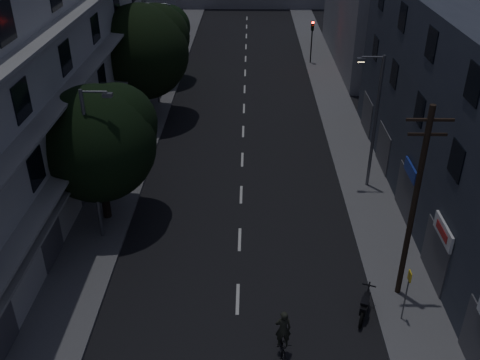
{
  "coord_description": "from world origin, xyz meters",
  "views": [
    {
      "loc": [
        0.45,
        -11.62,
        16.5
      ],
      "look_at": [
        0.0,
        12.0,
        3.0
      ],
      "focal_mm": 40.0,
      "sensor_mm": 36.0,
      "label": 1
    }
  ],
  "objects_px": {
    "bus_stop_sign": "(408,287)",
    "motorcycle": "(365,306)",
    "cyclist": "(283,339)",
    "utility_pole": "(414,203)"
  },
  "relations": [
    {
      "from": "utility_pole",
      "to": "cyclist",
      "type": "distance_m",
      "value": 7.66
    },
    {
      "from": "bus_stop_sign",
      "to": "cyclist",
      "type": "bearing_deg",
      "value": -160.53
    },
    {
      "from": "motorcycle",
      "to": "utility_pole",
      "type": "bearing_deg",
      "value": 58.78
    },
    {
      "from": "bus_stop_sign",
      "to": "motorcycle",
      "type": "height_order",
      "value": "bus_stop_sign"
    },
    {
      "from": "cyclist",
      "to": "motorcycle",
      "type": "bearing_deg",
      "value": 27.49
    },
    {
      "from": "utility_pole",
      "to": "cyclist",
      "type": "xyz_separation_m",
      "value": [
        -5.39,
        -3.52,
        -4.14
      ]
    },
    {
      "from": "bus_stop_sign",
      "to": "motorcycle",
      "type": "xyz_separation_m",
      "value": [
        -1.54,
        0.3,
        -1.37
      ]
    },
    {
      "from": "utility_pole",
      "to": "cyclist",
      "type": "height_order",
      "value": "utility_pole"
    },
    {
      "from": "motorcycle",
      "to": "cyclist",
      "type": "distance_m",
      "value": 4.2
    },
    {
      "from": "cyclist",
      "to": "bus_stop_sign",
      "type": "bearing_deg",
      "value": 16.5
    }
  ]
}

